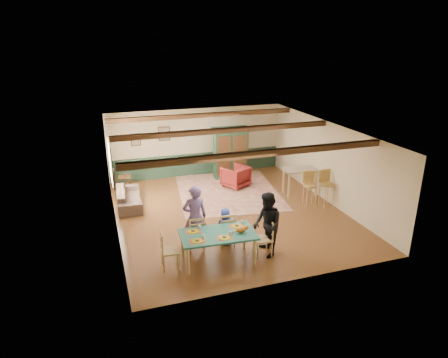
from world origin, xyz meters
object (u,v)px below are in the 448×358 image
object	(u,v)px
dining_chair_end_left	(170,250)
person_child	(225,226)
armchair	(235,176)
dining_chair_far_left	(196,232)
end_table	(125,183)
table_lamp	(124,170)
dining_table	(218,247)
cat	(241,229)
counter_table	(300,182)
person_man	(195,217)
sofa	(129,197)
bar_stool_right	(327,189)
dining_chair_far_right	(226,229)
armoire	(230,153)
person_woman	(267,225)
dining_chair_end_right	(263,238)
bar_stool_left	(310,189)

from	to	relation	value
dining_chair_end_left	person_child	xyz separation A→B (m)	(1.64, 0.72, 0.03)
armchair	dining_chair_far_left	bearing A→B (deg)	29.76
end_table	table_lamp	xyz separation A→B (m)	(0.00, 0.00, 0.51)
dining_table	end_table	distance (m)	6.05
person_child	table_lamp	size ratio (longest dim) A/B	2.14
cat	counter_table	world-z (taller)	counter_table
dining_table	dining_chair_far_left	world-z (taller)	dining_chair_far_left
person_child	person_man	bearing A→B (deg)	0.00
dining_table	person_child	distance (m)	0.93
dining_table	sofa	world-z (taller)	dining_table
bar_stool_right	dining_chair_far_right	bearing A→B (deg)	-161.11
sofa	dining_table	bearing A→B (deg)	-154.49
armoire	counter_table	bearing A→B (deg)	-51.71
armoire	table_lamp	size ratio (longest dim) A/B	4.19
person_man	armoire	bearing A→B (deg)	-114.78
bar_stool_right	counter_table	bearing A→B (deg)	105.07
armchair	table_lamp	size ratio (longest dim) A/B	1.80
dining_chair_far_right	bar_stool_right	distance (m)	4.25
table_lamp	sofa	bearing A→B (deg)	-90.21
person_man	armchair	size ratio (longest dim) A/B	2.03
person_man	counter_table	bearing A→B (deg)	-146.82
dining_chair_far_left	table_lamp	distance (m)	5.22
counter_table	end_table	bearing A→B (deg)	157.67
dining_chair_far_left	armoire	size ratio (longest dim) A/B	0.48
bar_stool_right	person_child	bearing A→B (deg)	-162.13
sofa	cat	bearing A→B (deg)	-149.15
dining_chair_far_left	person_woman	world-z (taller)	person_woman
dining_chair_end_right	cat	world-z (taller)	dining_chair_end_right
dining_chair_far_left	counter_table	distance (m)	5.17
bar_stool_right	dining_table	bearing A→B (deg)	-155.17
dining_chair_far_left	armchair	distance (m)	4.82
dining_chair_far_right	dining_chair_far_left	bearing A→B (deg)	0.00
dining_chair_far_left	cat	xyz separation A→B (m)	(0.92, -0.90, 0.38)
dining_chair_far_right	bar_stool_left	size ratio (longest dim) A/B	0.84
person_child	counter_table	world-z (taller)	person_child
dining_chair_far_left	sofa	bearing A→B (deg)	-64.71
person_woman	armchair	bearing A→B (deg)	172.90
dining_chair_far_left	armoire	distance (m)	5.86
person_child	bar_stool_left	distance (m)	3.80
table_lamp	bar_stool_left	xyz separation A→B (m)	(5.68, -3.42, -0.19)
person_child	end_table	size ratio (longest dim) A/B	1.95
armoire	sofa	distance (m)	4.51
armchair	end_table	world-z (taller)	armchair
armchair	end_table	distance (m)	4.08
dining_chair_end_right	bar_stool_right	world-z (taller)	bar_stool_right
dining_chair_far_right	dining_chair_end_left	xyz separation A→B (m)	(-1.64, -0.64, 0.00)
dining_chair_far_right	table_lamp	distance (m)	5.54
dining_chair_far_left	armchair	xyz separation A→B (m)	(2.57, 4.08, -0.09)
armoire	armchair	size ratio (longest dim) A/B	2.33
dining_chair_far_right	person_woman	bearing A→B (deg)	139.73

